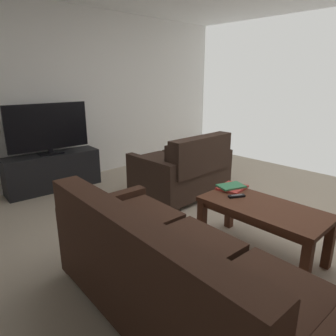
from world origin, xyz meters
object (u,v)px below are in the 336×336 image
flat_tv (48,128)px  tv_stand (53,171)px  loveseat_near (183,170)px  sofa_main (170,275)px  tv_remote (236,196)px  coffee_table (263,214)px  book_stack (232,187)px

flat_tv → tv_stand: bearing=-78.1°
loveseat_near → flat_tv: bearing=38.7°
sofa_main → tv_remote: 1.20m
loveseat_near → tv_stand: 1.85m
coffee_table → tv_stand: 2.97m
coffee_table → flat_tv: bearing=12.5°
book_stack → tv_remote: 0.22m
sofa_main → book_stack: sofa_main is taller
loveseat_near → flat_tv: size_ratio=1.08×
loveseat_near → tv_stand: size_ratio=0.90×
loveseat_near → coffee_table: (-1.45, 0.51, 0.03)m
sofa_main → book_stack: (0.47, -1.30, 0.13)m
sofa_main → tv_stand: sofa_main is taller
tv_stand → book_stack: bearing=-162.2°
sofa_main → book_stack: size_ratio=6.10×
book_stack → tv_remote: (-0.16, 0.15, -0.01)m
tv_stand → flat_tv: 0.62m
tv_stand → book_stack: size_ratio=4.04×
sofa_main → tv_remote: sofa_main is taller
book_stack → sofa_main: bearing=109.9°
loveseat_near → sofa_main: bearing=131.8°
sofa_main → book_stack: bearing=-70.1°
sofa_main → tv_remote: (0.31, -1.15, 0.12)m
sofa_main → coffee_table: size_ratio=1.81×
loveseat_near → coffee_table: bearing=160.6°
loveseat_near → tv_stand: bearing=38.7°
sofa_main → book_stack: 1.39m
sofa_main → tv_remote: size_ratio=12.10×
flat_tv → sofa_main: bearing=170.1°
sofa_main → coffee_table: bearing=-88.2°
flat_tv → book_stack: size_ratio=3.38×
sofa_main → coffee_table: 1.16m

